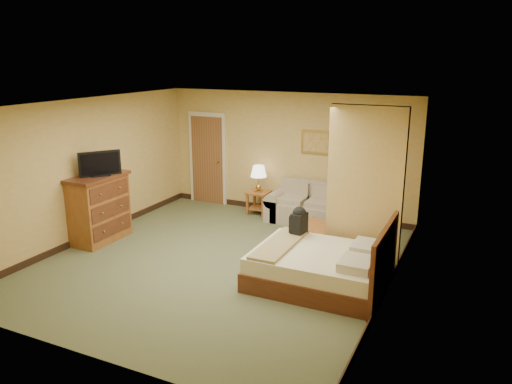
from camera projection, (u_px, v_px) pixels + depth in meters
The scene contains 17 objects.
floor at pixel (219, 262), 8.32m from camera, with size 6.00×6.00×0.00m, color #545B3B.
ceiling at pixel (216, 105), 7.63m from camera, with size 6.00×6.00×0.00m, color white.
back_wall at pixel (287, 154), 10.59m from camera, with size 5.50×0.02×2.60m, color tan.
left_wall at pixel (87, 170), 9.11m from camera, with size 0.02×6.00×2.60m, color tan.
right_wall at pixel (392, 208), 6.85m from camera, with size 0.02×6.00×2.60m, color tan.
partition at pixel (365, 188), 7.90m from camera, with size 1.20×0.15×2.60m, color tan.
door at pixel (208, 159), 11.44m from camera, with size 0.94×0.16×2.10m.
baseboard at pixel (286, 210), 10.92m from camera, with size 5.50×0.02×0.12m, color black.
loveseat at pixel (308, 209), 10.23m from camera, with size 1.65×0.77×0.83m.
side_table at pixel (259, 199), 10.76m from camera, with size 0.45×0.45×0.50m.
table_lamp at pixel (259, 172), 10.60m from camera, with size 0.35×0.35×0.57m.
coffee_table at pixel (316, 233), 8.74m from camera, with size 0.89×0.89×0.45m.
wall_picture at pixel (316, 142), 10.23m from camera, with size 0.64×0.04×0.50m.
dresser at pixel (99, 208), 9.13m from camera, with size 0.61×1.17×1.24m.
tv at pixel (100, 164), 8.87m from camera, with size 0.47×0.63×0.45m.
bed at pixel (323, 267), 7.41m from camera, with size 1.95×1.63×1.06m.
backpack at pixel (299, 220), 8.00m from camera, with size 0.23×0.30×0.48m.
Camera 1 is at (3.84, -6.72, 3.33)m, focal length 35.00 mm.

